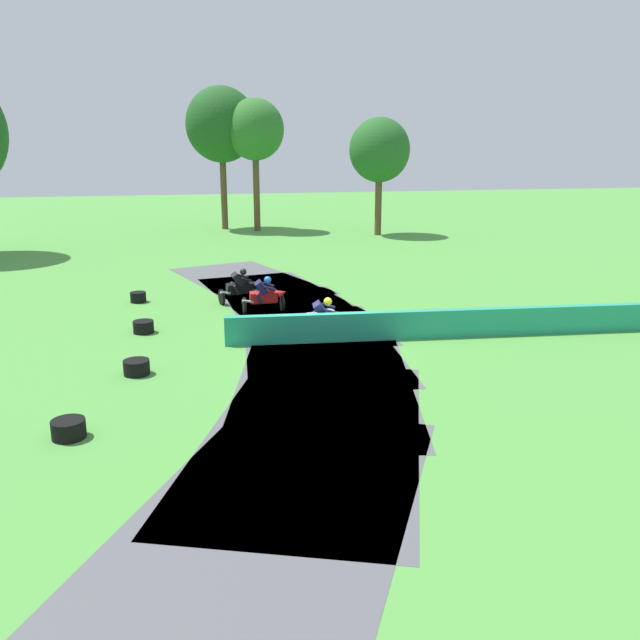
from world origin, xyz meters
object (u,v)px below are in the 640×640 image
Objects in this scene: tire_stack_near at (69,429)px; tire_stack_far at (138,297)px; motorcycle_lead_white at (325,318)px; motorcycle_chase_red at (266,295)px; tire_stack_mid_b at (143,327)px; traffic_cone at (496,318)px; motorcycle_trailing_black at (241,286)px; tire_stack_mid_a at (137,367)px.

tire_stack_near is 12.25m from tire_stack_far.
tire_stack_near is (-6.84, -6.14, -0.44)m from motorcycle_lead_white.
motorcycle_chase_red reaches higher than tire_stack_near.
tire_stack_mid_b is 11.84m from traffic_cone.
motorcycle_trailing_black reaches higher than motorcycle_chase_red.
tire_stack_near and tire_stack_mid_a have the same top height.
motorcycle_lead_white is at bearing 22.74° from tire_stack_mid_a.
motorcycle_trailing_black is 2.45× the size of tire_stack_mid_a.
traffic_cone reaches higher than tire_stack_mid_b.
motorcycle_lead_white reaches higher than tire_stack_mid_b.
tire_stack_mid_a is at bearing -86.96° from tire_stack_far.
motorcycle_lead_white reaches higher than tire_stack_far.
traffic_cone is (12.90, 6.48, 0.02)m from tire_stack_near.
motorcycle_lead_white is 2.39× the size of tire_stack_near.
tire_stack_mid_b is (1.13, 7.83, 0.00)m from tire_stack_near.
tire_stack_near is 7.91m from tire_stack_mid_b.
motorcycle_trailing_black is 4.94m from tire_stack_mid_b.
tire_stack_mid_b is at bearing 81.76° from tire_stack_near.
tire_stack_near and tire_stack_far have the same top height.
traffic_cone is (11.73, 2.72, 0.02)m from tire_stack_mid_a.
motorcycle_chase_red is 2.37× the size of tire_stack_near.
tire_stack_near is 1.17× the size of tire_stack_far.
motorcycle_chase_red is 8.16m from traffic_cone.
tire_stack_mid_a is (1.16, 3.76, 0.00)m from tire_stack_near.
tire_stack_near is at bearing -153.34° from traffic_cone.
tire_stack_mid_a is 4.07m from tire_stack_mid_b.
tire_stack_mid_a is 1.05× the size of tire_stack_mid_b.
tire_stack_mid_a is at bearing -166.97° from traffic_cone.
motorcycle_trailing_black is at bearing 113.17° from motorcycle_lead_white.
motorcycle_lead_white is 3.85× the size of traffic_cone.
tire_stack_far is at bearing 150.68° from motorcycle_chase_red.
tire_stack_mid_a is (-5.68, -2.38, -0.44)m from motorcycle_lead_white.
motorcycle_chase_red is at bearing 112.84° from motorcycle_lead_white.
motorcycle_chase_red is at bearing 157.37° from traffic_cone.
tire_stack_mid_b is at bearing 90.40° from tire_stack_mid_a.
motorcycle_trailing_black is 2.41× the size of tire_stack_near.
motorcycle_chase_red is 4.62m from tire_stack_mid_b.
tire_stack_mid_b is at bearing 163.49° from motorcycle_lead_white.
motorcycle_lead_white is at bearing -44.82° from tire_stack_far.
tire_stack_near is (-5.38, -9.61, -0.45)m from motorcycle_chase_red.
tire_stack_mid_b is at bearing -157.26° from motorcycle_chase_red.
motorcycle_trailing_black is (-2.20, 5.15, 0.02)m from motorcycle_lead_white.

